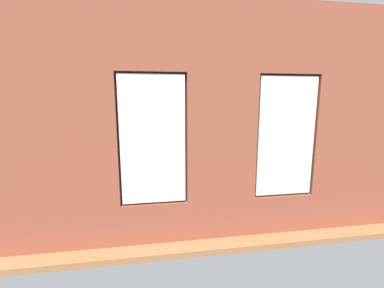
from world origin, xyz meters
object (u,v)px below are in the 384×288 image
at_px(candle_jar, 163,169).
at_px(potted_plant_near_tv, 90,165).
at_px(potted_plant_foreground_right, 100,145).
at_px(potted_plant_corner_far_left, 348,185).
at_px(potted_plant_beside_window_right, 119,195).
at_px(potted_plant_between_couches, 273,168).
at_px(couch_left, 295,172).
at_px(media_console, 77,175).
at_px(papasan_chair, 155,154).
at_px(table_plant_small, 197,163).
at_px(potted_plant_mid_room_small, 223,162).
at_px(cup_ceramic, 181,167).
at_px(potted_plant_corner_near_left, 261,140).
at_px(remote_silver, 186,170).
at_px(couch_by_window, 204,201).
at_px(coffee_table, 181,171).
at_px(tv_flatscreen, 76,151).
at_px(potted_plant_by_left_couch, 258,152).
at_px(remote_gray, 173,168).

distance_m(candle_jar, potted_plant_near_tv, 1.69).
bearing_deg(potted_plant_foreground_right, potted_plant_corner_far_left, 143.44).
relative_size(potted_plant_beside_window_right, potted_plant_between_couches, 0.79).
xyz_separation_m(couch_left, media_console, (5.50, -0.87, -0.08)).
bearing_deg(papasan_chair, potted_plant_foreground_right, -7.36).
xyz_separation_m(table_plant_small, potted_plant_mid_room_small, (-0.98, -0.91, -0.24)).
bearing_deg(cup_ceramic, media_console, -10.17).
distance_m(candle_jar, potted_plant_corner_near_left, 4.12).
bearing_deg(remote_silver, potted_plant_near_tv, 158.51).
height_order(candle_jar, potted_plant_beside_window_right, potted_plant_beside_window_right).
xyz_separation_m(papasan_chair, potted_plant_near_tv, (1.43, 2.33, 0.32)).
relative_size(couch_by_window, cup_ceramic, 20.37).
height_order(couch_by_window, potted_plant_corner_far_left, couch_by_window).
height_order(coffee_table, potted_plant_beside_window_right, potted_plant_beside_window_right).
xyz_separation_m(potted_plant_beside_window_right, potted_plant_near_tv, (0.77, -1.42, 0.19)).
bearing_deg(cup_ceramic, tv_flatscreen, -10.23).
xyz_separation_m(candle_jar, remote_silver, (-0.57, 0.00, -0.05)).
bearing_deg(potted_plant_beside_window_right, papasan_chair, -100.00).
relative_size(remote_silver, potted_plant_foreground_right, 0.13).
relative_size(media_console, potted_plant_mid_room_small, 2.85).
relative_size(papasan_chair, potted_plant_near_tv, 0.68).
bearing_deg(media_console, remote_silver, 168.06).
distance_m(couch_left, table_plant_small, 2.53).
bearing_deg(potted_plant_between_couches, candle_jar, -40.55).
bearing_deg(potted_plant_mid_room_small, potted_plant_by_left_couch, -179.17).
bearing_deg(couch_left, table_plant_small, -106.34).
bearing_deg(media_console, potted_plant_mid_room_small, -171.93).
height_order(remote_silver, potted_plant_mid_room_small, remote_silver).
height_order(media_console, potted_plant_by_left_couch, potted_plant_by_left_couch).
height_order(couch_left, potted_plant_corner_far_left, couch_left).
xyz_separation_m(coffee_table, potted_plant_foreground_right, (2.31, -1.98, 0.37)).
bearing_deg(potted_plant_by_left_couch, papasan_chair, -12.88).
bearing_deg(potted_plant_foreground_right, potted_plant_mid_room_small, 165.70).
xyz_separation_m(potted_plant_corner_near_left, potted_plant_between_couches, (1.50, 3.85, 0.11)).
bearing_deg(media_console, potted_plant_corner_near_left, -164.55).
distance_m(couch_by_window, media_console, 3.65).
height_order(remote_gray, potted_plant_foreground_right, potted_plant_foreground_right).
relative_size(coffee_table, potted_plant_foreground_right, 1.21).
xyz_separation_m(potted_plant_foreground_right, potted_plant_mid_room_small, (-3.71, 0.95, -0.45)).
height_order(remote_gray, potted_plant_mid_room_small, remote_gray).
relative_size(remote_gray, potted_plant_foreground_right, 0.13).
xyz_separation_m(coffee_table, potted_plant_corner_near_left, (-3.05, -2.03, 0.40)).
height_order(tv_flatscreen, potted_plant_near_tv, potted_plant_near_tv).
bearing_deg(potted_plant_corner_near_left, media_console, 15.45).
bearing_deg(potted_plant_foreground_right, cup_ceramic, 139.33).
distance_m(candle_jar, potted_plant_corner_far_left, 3.97).
relative_size(couch_by_window, potted_plant_beside_window_right, 1.65).
xyz_separation_m(couch_by_window, candle_jar, (0.65, -1.78, 0.15)).
height_order(cup_ceramic, potted_plant_corner_far_left, potted_plant_corner_far_left).
distance_m(media_console, potted_plant_foreground_right, 1.62).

